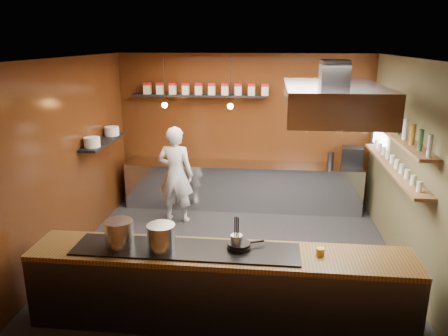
# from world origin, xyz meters

# --- Properties ---
(floor) EXTENTS (5.00, 5.00, 0.00)m
(floor) POSITION_xyz_m (0.00, 0.00, 0.00)
(floor) COLOR black
(floor) RESTS_ON ground
(back_wall) EXTENTS (5.00, 0.00, 5.00)m
(back_wall) POSITION_xyz_m (0.00, 2.50, 1.50)
(back_wall) COLOR #3D160B
(back_wall) RESTS_ON ground
(left_wall) EXTENTS (0.00, 5.00, 5.00)m
(left_wall) POSITION_xyz_m (-2.50, 0.00, 1.50)
(left_wall) COLOR #3D160B
(left_wall) RESTS_ON ground
(right_wall) EXTENTS (0.00, 5.00, 5.00)m
(right_wall) POSITION_xyz_m (2.50, 0.00, 1.50)
(right_wall) COLOR #4D4A2B
(right_wall) RESTS_ON ground
(ceiling) EXTENTS (5.00, 5.00, 0.00)m
(ceiling) POSITION_xyz_m (0.00, 0.00, 3.00)
(ceiling) COLOR silver
(ceiling) RESTS_ON back_wall
(window_pane) EXTENTS (0.00, 1.00, 1.00)m
(window_pane) POSITION_xyz_m (2.45, 1.70, 1.90)
(window_pane) COLOR white
(window_pane) RESTS_ON right_wall
(prep_counter) EXTENTS (4.60, 0.65, 0.90)m
(prep_counter) POSITION_xyz_m (0.00, 2.17, 0.45)
(prep_counter) COLOR silver
(prep_counter) RESTS_ON floor
(pass_counter) EXTENTS (4.40, 0.72, 0.94)m
(pass_counter) POSITION_xyz_m (-0.00, -1.60, 0.47)
(pass_counter) COLOR #38383D
(pass_counter) RESTS_ON floor
(tin_shelf) EXTENTS (2.60, 0.26, 0.04)m
(tin_shelf) POSITION_xyz_m (-0.90, 2.36, 2.20)
(tin_shelf) COLOR black
(tin_shelf) RESTS_ON back_wall
(plate_shelf) EXTENTS (0.30, 1.40, 0.04)m
(plate_shelf) POSITION_xyz_m (-2.34, 1.00, 1.55)
(plate_shelf) COLOR black
(plate_shelf) RESTS_ON left_wall
(bottle_shelf_upper) EXTENTS (0.26, 2.80, 0.04)m
(bottle_shelf_upper) POSITION_xyz_m (2.34, 0.30, 1.92)
(bottle_shelf_upper) COLOR brown
(bottle_shelf_upper) RESTS_ON right_wall
(bottle_shelf_lower) EXTENTS (0.26, 2.80, 0.04)m
(bottle_shelf_lower) POSITION_xyz_m (2.34, 0.30, 1.45)
(bottle_shelf_lower) COLOR brown
(bottle_shelf_lower) RESTS_ON right_wall
(extractor_hood) EXTENTS (1.20, 2.00, 0.72)m
(extractor_hood) POSITION_xyz_m (1.30, -0.40, 2.51)
(extractor_hood) COLOR #38383D
(extractor_hood) RESTS_ON ceiling
(pendant_left) EXTENTS (0.10, 0.10, 0.95)m
(pendant_left) POSITION_xyz_m (-1.40, 1.70, 2.15)
(pendant_left) COLOR black
(pendant_left) RESTS_ON ceiling
(pendant_right) EXTENTS (0.10, 0.10, 0.95)m
(pendant_right) POSITION_xyz_m (-0.20, 1.70, 2.15)
(pendant_right) COLOR black
(pendant_right) RESTS_ON ceiling
(storage_tins) EXTENTS (2.43, 0.13, 0.22)m
(storage_tins) POSITION_xyz_m (-0.75, 2.36, 2.33)
(storage_tins) COLOR beige
(storage_tins) RESTS_ON tin_shelf
(plate_stacks) EXTENTS (0.26, 1.16, 0.16)m
(plate_stacks) POSITION_xyz_m (-2.34, 1.00, 1.65)
(plate_stacks) COLOR silver
(plate_stacks) RESTS_ON plate_shelf
(bottles) EXTENTS (0.06, 2.66, 0.24)m
(bottles) POSITION_xyz_m (2.34, 0.30, 2.06)
(bottles) COLOR silver
(bottles) RESTS_ON bottle_shelf_upper
(wine_glasses) EXTENTS (0.07, 2.37, 0.13)m
(wine_glasses) POSITION_xyz_m (2.34, 0.30, 1.53)
(wine_glasses) COLOR silver
(wine_glasses) RESTS_ON bottle_shelf_lower
(stockpot_large) EXTENTS (0.33, 0.33, 0.32)m
(stockpot_large) POSITION_xyz_m (-1.16, -1.63, 1.10)
(stockpot_large) COLOR #B5B8BC
(stockpot_large) RESTS_ON pass_counter
(stockpot_small) EXTENTS (0.33, 0.33, 0.30)m
(stockpot_small) POSITION_xyz_m (-0.67, -1.65, 1.09)
(stockpot_small) COLOR #B7BABE
(stockpot_small) RESTS_ON pass_counter
(utensil_crock) EXTENTS (0.14, 0.14, 0.18)m
(utensil_crock) POSITION_xyz_m (0.18, -1.56, 1.03)
(utensil_crock) COLOR silver
(utensil_crock) RESTS_ON pass_counter
(frying_pan) EXTENTS (0.43, 0.28, 0.07)m
(frying_pan) POSITION_xyz_m (0.21, -1.53, 0.97)
(frying_pan) COLOR black
(frying_pan) RESTS_ON pass_counter
(butter_jar) EXTENTS (0.09, 0.09, 0.08)m
(butter_jar) POSITION_xyz_m (1.12, -1.56, 0.96)
(butter_jar) COLOR gold
(butter_jar) RESTS_ON pass_counter
(espresso_machine) EXTENTS (0.42, 0.41, 0.38)m
(espresso_machine) POSITION_xyz_m (2.10, 2.22, 1.09)
(espresso_machine) COLOR black
(espresso_machine) RESTS_ON prep_counter
(chef) EXTENTS (0.69, 0.49, 1.78)m
(chef) POSITION_xyz_m (-1.16, 1.36, 0.89)
(chef) COLOR white
(chef) RESTS_ON floor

